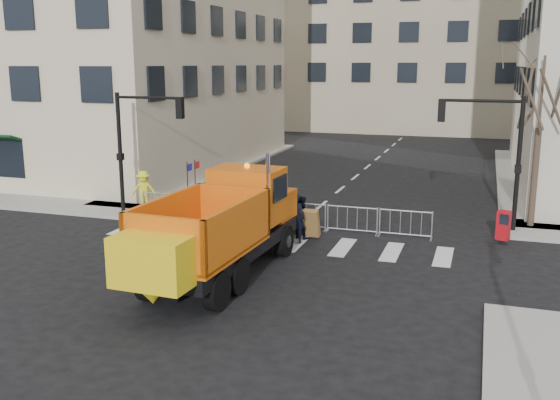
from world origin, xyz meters
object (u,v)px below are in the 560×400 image
(cop_b, at_px, (301,217))
(newspaper_box, at_px, (503,225))
(plow_truck, at_px, (220,226))
(cop_a, at_px, (295,218))
(cop_c, at_px, (287,216))
(worker, at_px, (144,190))

(cop_b, xyz_separation_m, newspaper_box, (7.41, 1.67, -0.13))
(plow_truck, height_order, cop_a, plow_truck)
(cop_c, xyz_separation_m, worker, (-7.53, 2.35, 0.06))
(newspaper_box, bearing_deg, cop_b, -149.10)
(plow_truck, height_order, cop_b, plow_truck)
(cop_b, relative_size, worker, 0.94)
(plow_truck, relative_size, newspaper_box, 9.09)
(plow_truck, bearing_deg, cop_b, -9.26)
(worker, bearing_deg, cop_c, -39.17)
(cop_c, bearing_deg, plow_truck, 17.07)
(cop_c, bearing_deg, cop_a, 86.29)
(cop_a, bearing_deg, newspaper_box, -170.56)
(plow_truck, distance_m, cop_c, 4.82)
(cop_a, relative_size, worker, 1.10)
(cop_a, height_order, cop_c, same)
(cop_a, xyz_separation_m, worker, (-7.92, 2.56, 0.06))
(cop_b, distance_m, newspaper_box, 7.60)
(newspaper_box, bearing_deg, worker, -162.40)
(plow_truck, bearing_deg, worker, 46.46)
(cop_a, height_order, worker, cop_a)
(cop_b, bearing_deg, cop_c, 69.26)
(cop_b, relative_size, cop_c, 0.86)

